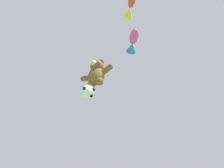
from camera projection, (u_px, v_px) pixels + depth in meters
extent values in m
ellipsoid|color=brown|center=(96.00, 76.00, 11.30)|extent=(1.12, 0.96, 1.37)
sphere|color=brown|center=(97.00, 67.00, 12.04)|extent=(0.94, 0.94, 0.94)
sphere|color=beige|center=(94.00, 63.00, 11.75)|extent=(0.40, 0.40, 0.40)
sphere|color=brown|center=(93.00, 65.00, 12.42)|extent=(0.39, 0.39, 0.39)
cylinder|color=brown|center=(86.00, 78.00, 11.74)|extent=(0.81, 0.36, 0.64)
sphere|color=brown|center=(91.00, 85.00, 10.93)|extent=(0.51, 0.51, 0.51)
sphere|color=brown|center=(101.00, 62.00, 12.19)|extent=(0.39, 0.39, 0.39)
cylinder|color=brown|center=(107.00, 69.00, 11.20)|extent=(0.81, 0.36, 0.64)
sphere|color=brown|center=(100.00, 81.00, 10.72)|extent=(0.51, 0.51, 0.51)
sphere|color=white|center=(88.00, 92.00, 10.40)|extent=(0.80, 0.80, 0.80)
sphere|color=black|center=(93.00, 89.00, 10.28)|extent=(0.22, 0.22, 0.22)
sphere|color=black|center=(90.00, 91.00, 10.76)|extent=(0.22, 0.22, 0.22)
sphere|color=black|center=(84.00, 89.00, 10.14)|extent=(0.22, 0.22, 0.22)
sphere|color=black|center=(91.00, 96.00, 10.20)|extent=(0.22, 0.22, 0.22)
ellipsoid|color=#E53F9E|center=(134.00, 37.00, 12.21)|extent=(1.15, 1.29, 0.52)
cone|color=blue|center=(132.00, 48.00, 12.82)|extent=(0.98, 0.95, 0.76)
sphere|color=black|center=(135.00, 31.00, 12.06)|extent=(0.13, 0.13, 0.13)
cone|color=yellow|center=(129.00, 13.00, 12.12)|extent=(0.89, 0.89, 0.61)
cube|color=#E53F9E|center=(94.00, 70.00, 15.53)|extent=(0.75, 0.59, 0.93)
cylinder|color=yellow|center=(92.00, 78.00, 14.88)|extent=(0.03, 0.14, 1.32)
cylinder|color=yellow|center=(94.00, 77.00, 14.76)|extent=(0.03, 0.17, 1.35)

